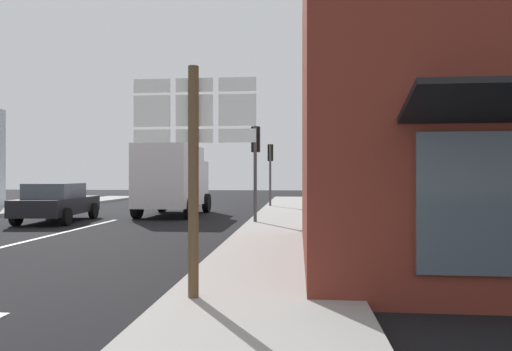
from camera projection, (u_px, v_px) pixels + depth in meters
name	position (u px, v px, depth m)	size (l,w,h in m)	color
ground_plane	(93.00, 225.00, 15.91)	(80.00, 80.00, 0.00)	black
sidewalk_right	(282.00, 233.00, 13.28)	(2.68, 44.00, 0.14)	#9E9B96
lane_centre_stripe	(25.00, 242.00, 11.92)	(0.16, 12.00, 0.01)	silver
sedan_far	(57.00, 202.00, 17.11)	(2.28, 4.35, 1.47)	black
delivery_truck	(173.00, 178.00, 19.91)	(2.50, 5.01, 3.05)	silver
route_sign_post	(194.00, 156.00, 5.99)	(1.66, 0.14, 3.20)	brown
traffic_light_near_right	(256.00, 152.00, 16.00)	(0.30, 0.49, 3.50)	#47474C
traffic_light_far_right	(270.00, 161.00, 24.47)	(0.30, 0.49, 3.47)	#47474C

